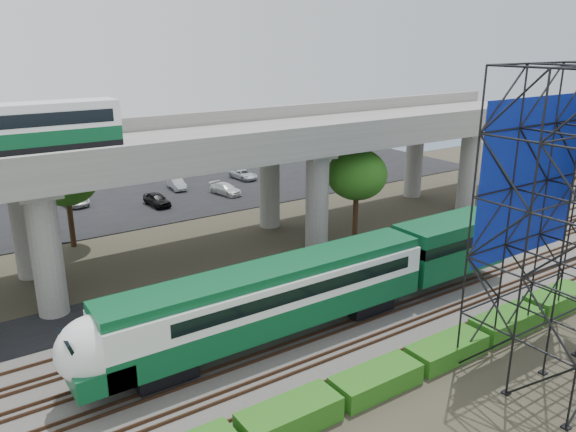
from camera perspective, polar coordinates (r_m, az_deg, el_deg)
ground at (r=30.75m, az=1.89°, el=-14.02°), size 140.00×140.00×0.00m
ballast_bed at (r=32.11m, az=-0.25°, el=-12.32°), size 90.00×12.00×0.20m
service_road at (r=38.71m, az=-7.32°, el=-7.10°), size 90.00×5.00×0.08m
parking_lot at (r=59.48m, az=-17.66°, el=1.06°), size 90.00×18.00×0.08m
harbor_water at (r=80.31m, az=-22.28°, el=4.70°), size 140.00×40.00×0.03m
rail_tracks at (r=32.02m, az=-0.25°, el=-12.04°), size 90.00×9.52×0.16m
commuter_train at (r=31.53m, az=1.84°, el=-7.23°), size 29.30×3.06×4.30m
overpass at (r=40.73m, az=-12.23°, el=6.00°), size 80.00×12.00×12.40m
hedge_strip at (r=28.22m, az=8.96°, el=-16.08°), size 34.60×1.80×1.20m
trees at (r=40.25m, az=-17.25°, el=1.59°), size 40.94×16.94×7.69m
parked_cars at (r=59.05m, az=-16.81°, el=1.67°), size 35.54×9.70×1.31m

